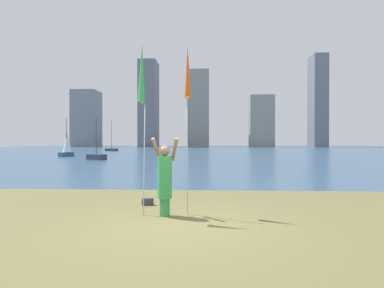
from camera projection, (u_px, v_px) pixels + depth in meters
ground at (205, 151)px, 57.57m from camera, size 120.00×138.00×0.12m
person at (165, 177)px, 7.58m from camera, size 0.66×0.49×1.81m
kite_flag_left at (142, 76)px, 7.46m from camera, size 0.16×0.53×3.98m
kite_flag_right at (188, 76)px, 7.87m from camera, size 0.16×0.41×4.02m
bag at (148, 202)px, 8.84m from camera, size 0.30×0.15×0.19m
sailboat_0 at (111, 149)px, 56.84m from camera, size 2.37×1.77×5.15m
sailboat_2 at (67, 144)px, 36.71m from camera, size 1.25×2.02×4.23m
sailboat_3 at (97, 157)px, 30.31m from camera, size 1.97×1.62×3.90m
skyline_tower_0 at (87, 119)px, 99.69m from camera, size 7.21×7.87×16.88m
skyline_tower_1 at (149, 104)px, 95.12m from camera, size 5.00×7.77×24.65m
skyline_tower_2 at (199, 109)px, 97.44m from camera, size 6.23×5.83×22.55m
skyline_tower_3 at (261, 121)px, 93.84m from camera, size 6.77×6.03×14.59m
skyline_tower_4 at (318, 101)px, 92.71m from camera, size 3.90×6.67×25.78m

